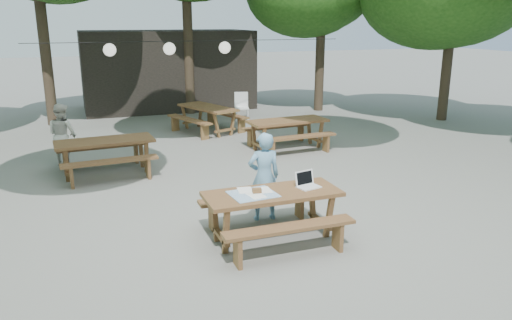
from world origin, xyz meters
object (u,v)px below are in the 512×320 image
Objects in this scene: main_picnic_table at (272,215)px; woman at (264,177)px; second_person at (63,135)px; plastic_chair at (242,112)px; picnic_table_nw at (106,157)px.

main_picnic_table is 0.88m from woman.
woman is 1.04× the size of second_person.
plastic_chair is at bearing -97.46° from second_person.
woman is 8.43m from plastic_chair.
main_picnic_table is 4.73m from picnic_table_nw.
second_person is at bearing -131.74° from plastic_chair.
picnic_table_nw is at bearing -51.60° from woman.
picnic_table_nw is at bearing 116.25° from main_picnic_table.
main_picnic_table is at bearing -67.73° from picnic_table_nw.
picnic_table_nw is 1.40× the size of woman.
main_picnic_table is 6.06m from second_person.
second_person is (-0.83, 1.05, 0.32)m from picnic_table_nw.
second_person is (-3.10, 4.51, -0.03)m from woman.
picnic_table_nw is 6.52m from plastic_chair.
main_picnic_table is 1.42× the size of second_person.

